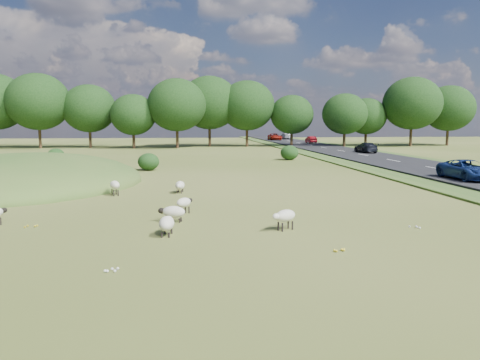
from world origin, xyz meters
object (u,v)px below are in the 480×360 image
object	(u,v)px
sheep_0	(184,203)
sheep_1	(173,212)
sheep_4	(167,223)
sheep_3	(285,216)
car_6	(311,140)
car_5	(366,147)
sheep_2	(180,186)
car_2	(286,136)
sheep_6	(115,185)
car_3	(275,137)
car_4	(468,170)

from	to	relation	value
sheep_0	sheep_1	distance (m)	1.74
sheep_0	sheep_4	xyz separation A→B (m)	(-0.63, -3.99, -0.07)
sheep_3	car_6	distance (m)	68.51
car_5	sheep_2	bearing A→B (deg)	52.08
car_5	car_6	size ratio (longest dim) A/B	1.17
car_2	sheep_1	bearing A→B (deg)	74.60
sheep_6	car_3	size ratio (longest dim) A/B	0.24
sheep_6	car_2	world-z (taller)	car_2
sheep_3	sheep_4	distance (m)	4.48
sheep_6	car_6	bearing A→B (deg)	-44.68
sheep_3	sheep_2	bearing A→B (deg)	-99.41
sheep_2	car_6	bearing A→B (deg)	164.75
car_2	car_3	world-z (taller)	car_2
sheep_4	car_3	world-z (taller)	car_3
sheep_3	car_2	size ratio (longest dim) A/B	0.22
sheep_2	sheep_3	size ratio (longest dim) A/B	1.10
sheep_2	car_2	bearing A→B (deg)	170.54
sheep_4	car_3	distance (m)	83.52
sheep_0	sheep_2	size ratio (longest dim) A/B	0.82
sheep_3	sheep_4	world-z (taller)	sheep_3
car_5	car_3	bearing A→B (deg)	-84.72
sheep_0	car_6	distance (m)	66.21
car_2	car_3	bearing A→B (deg)	57.97
sheep_6	sheep_0	bearing A→B (deg)	-165.47
sheep_3	sheep_4	bearing A→B (deg)	-27.83
car_5	car_6	world-z (taller)	car_5
sheep_1	car_3	size ratio (longest dim) A/B	0.24
car_6	sheep_0	bearing A→B (deg)	69.74
car_2	car_4	world-z (taller)	car_2
sheep_2	car_6	distance (m)	60.41
sheep_4	car_3	bearing A→B (deg)	-6.38
sheep_0	sheep_6	bearing A→B (deg)	71.52
sheep_6	car_5	world-z (taller)	car_5
sheep_3	sheep_4	size ratio (longest dim) A/B	0.88
sheep_3	car_3	size ratio (longest dim) A/B	0.22
sheep_0	car_4	xyz separation A→B (m)	(19.12, 8.55, 0.39)
sheep_6	car_4	distance (m)	23.18
sheep_1	car_2	size ratio (longest dim) A/B	0.24
car_6	sheep_6	bearing A→B (deg)	64.51
car_2	sheep_2	bearing A→B (deg)	73.23
sheep_2	sheep_4	size ratio (longest dim) A/B	0.97
car_3	car_4	xyz separation A→B (m)	(0.00, -68.61, -0.05)
sheep_1	sheep_4	distance (m)	2.32
sheep_3	car_6	size ratio (longest dim) A/B	0.30
sheep_4	car_3	size ratio (longest dim) A/B	0.25
sheep_3	car_6	xyz separation A→B (m)	(19.08, 65.80, 0.31)
car_3	car_6	xyz separation A→B (m)	(3.80, -15.05, -0.09)
sheep_4	sheep_6	distance (m)	10.36
sheep_1	sheep_3	size ratio (longest dim) A/B	1.08
car_6	sheep_3	bearing A→B (deg)	73.83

